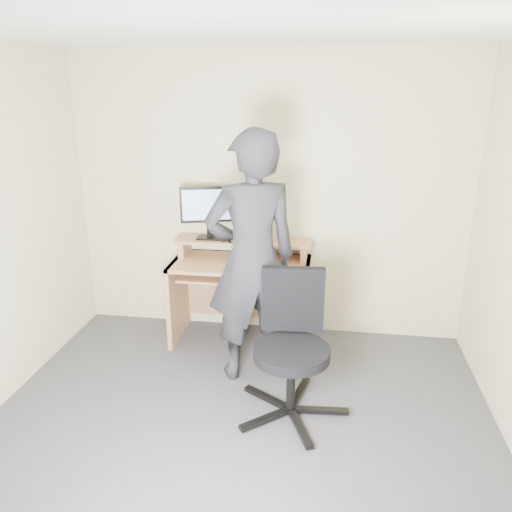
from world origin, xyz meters
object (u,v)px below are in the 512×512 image
(monitor, at_px, (209,208))
(person, at_px, (252,259))
(desk, at_px, (242,280))
(office_chair, at_px, (292,340))

(monitor, bearing_deg, person, -70.36)
(desk, height_order, person, person)
(office_chair, height_order, person, person)
(monitor, bearing_deg, desk, -25.65)
(monitor, bearing_deg, office_chair, -69.26)
(desk, height_order, monitor, monitor)
(desk, xyz_separation_m, monitor, (-0.30, 0.05, 0.64))
(desk, relative_size, monitor, 2.48)
(office_chair, bearing_deg, desk, 112.52)
(person, bearing_deg, desk, -97.64)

